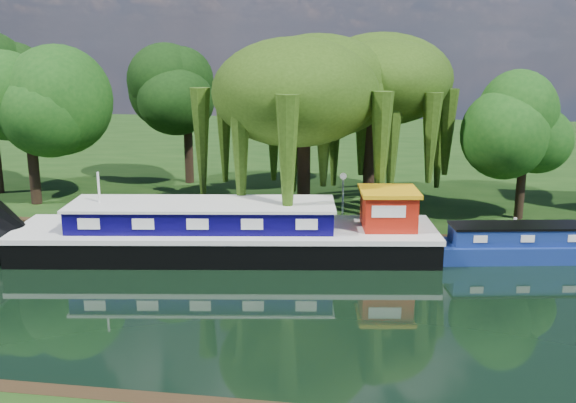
# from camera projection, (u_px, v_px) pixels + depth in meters

# --- Properties ---
(ground) EXTENTS (120.00, 120.00, 0.00)m
(ground) POSITION_uv_depth(u_px,v_px,m) (311.00, 302.00, 24.59)
(ground) COLOR black
(far_bank) EXTENTS (120.00, 52.00, 0.45)m
(far_bank) POSITION_uv_depth(u_px,v_px,m) (354.00, 153.00, 57.20)
(far_bank) COLOR black
(far_bank) RESTS_ON ground
(dutch_barge) EXTENTS (19.90, 7.04, 4.11)m
(dutch_barge) POSITION_uv_depth(u_px,v_px,m) (230.00, 234.00, 29.90)
(dutch_barge) COLOR black
(dutch_barge) RESTS_ON ground
(narrowboat) EXTENTS (12.28, 4.06, 1.77)m
(narrowboat) POSITION_uv_depth(u_px,v_px,m) (543.00, 246.00, 29.42)
(narrowboat) COLOR navy
(narrowboat) RESTS_ON ground
(red_dinghy) EXTENTS (3.79, 2.85, 0.74)m
(red_dinghy) POSITION_uv_depth(u_px,v_px,m) (66.00, 247.00, 31.19)
(red_dinghy) COLOR #9C180B
(red_dinghy) RESTS_ON ground
(willow_left) EXTENTS (7.70, 7.70, 9.22)m
(willow_left) POSITION_uv_depth(u_px,v_px,m) (304.00, 93.00, 33.33)
(willow_left) COLOR black
(willow_left) RESTS_ON far_bank
(willow_right) EXTENTS (7.36, 7.36, 8.96)m
(willow_right) POSITION_uv_depth(u_px,v_px,m) (372.00, 92.00, 36.28)
(willow_right) COLOR black
(willow_right) RESTS_ON far_bank
(tree_far_left) EXTENTS (5.49, 5.49, 8.85)m
(tree_far_left) POSITION_uv_depth(u_px,v_px,m) (27.00, 100.00, 36.57)
(tree_far_left) COLOR black
(tree_far_left) RESTS_ON far_bank
(tree_far_mid) EXTENTS (5.17, 5.17, 8.46)m
(tree_far_mid) POSITION_uv_depth(u_px,v_px,m) (187.00, 96.00, 42.42)
(tree_far_mid) COLOR black
(tree_far_mid) RESTS_ON far_bank
(tree_far_right) EXTENTS (4.15, 4.15, 6.79)m
(tree_far_right) POSITION_uv_depth(u_px,v_px,m) (525.00, 132.00, 33.60)
(tree_far_right) COLOR black
(tree_far_right) RESTS_ON far_bank
(lamppost) EXTENTS (0.36, 0.36, 2.56)m
(lamppost) POSITION_uv_depth(u_px,v_px,m) (343.00, 184.00, 34.03)
(lamppost) COLOR silver
(lamppost) RESTS_ON far_bank
(mooring_posts) EXTENTS (19.16, 0.16, 1.00)m
(mooring_posts) POSITION_uv_depth(u_px,v_px,m) (320.00, 220.00, 32.50)
(mooring_posts) COLOR silver
(mooring_posts) RESTS_ON far_bank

